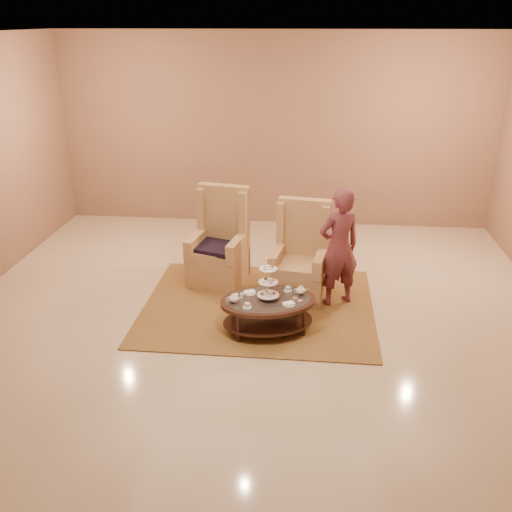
# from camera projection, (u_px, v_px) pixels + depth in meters

# --- Properties ---
(ground) EXTENTS (8.00, 8.00, 0.00)m
(ground) POSITION_uv_depth(u_px,v_px,m) (253.00, 322.00, 7.45)
(ground) COLOR beige
(ground) RESTS_ON ground
(ceiling) EXTENTS (8.00, 8.00, 0.02)m
(ceiling) POSITION_uv_depth(u_px,v_px,m) (253.00, 322.00, 7.45)
(ceiling) COLOR beige
(ceiling) RESTS_ON ground
(wall_back) EXTENTS (8.00, 0.04, 3.50)m
(wall_back) POSITION_uv_depth(u_px,v_px,m) (275.00, 131.00, 10.45)
(wall_back) COLOR #8E664D
(wall_back) RESTS_ON ground
(rug) EXTENTS (3.14, 2.62, 0.02)m
(rug) POSITION_uv_depth(u_px,v_px,m) (258.00, 306.00, 7.85)
(rug) COLOR olive
(rug) RESTS_ON ground
(tea_table) EXTENTS (1.38, 1.13, 1.00)m
(tea_table) POSITION_uv_depth(u_px,v_px,m) (268.00, 305.00, 7.10)
(tea_table) COLOR black
(tea_table) RESTS_ON ground
(armchair_left) EXTENTS (0.90, 0.92, 1.42)m
(armchair_left) POSITION_uv_depth(u_px,v_px,m) (220.00, 250.00, 8.49)
(armchair_left) COLOR tan
(armchair_left) RESTS_ON ground
(armchair_right) EXTENTS (0.84, 0.87, 1.36)m
(armchair_right) POSITION_uv_depth(u_px,v_px,m) (300.00, 264.00, 8.04)
(armchair_right) COLOR tan
(armchair_right) RESTS_ON ground
(person) EXTENTS (0.72, 0.63, 1.66)m
(person) POSITION_uv_depth(u_px,v_px,m) (339.00, 248.00, 7.63)
(person) COLOR #5E282F
(person) RESTS_ON ground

